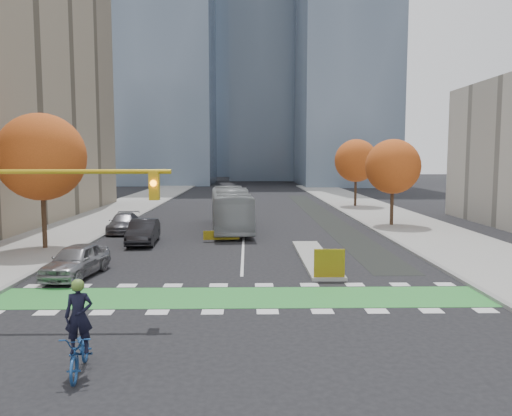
{
  "coord_description": "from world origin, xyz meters",
  "views": [
    {
      "loc": [
        0.27,
        -18.05,
        5.59
      ],
      "look_at": [
        0.72,
        7.51,
        3.0
      ],
      "focal_mm": 35.0,
      "sensor_mm": 36.0,
      "label": 1
    }
  ],
  "objects_px": {
    "tree_west": "(41,157)",
    "bus": "(231,209)",
    "hazard_board": "(329,263)",
    "tree_east_far": "(356,161)",
    "parked_car_a": "(76,260)",
    "parked_car_b": "(143,232)",
    "parked_car_c": "(124,223)",
    "cyclist": "(80,342)",
    "tree_east_near": "(393,167)",
    "traffic_signal_west": "(14,202)"
  },
  "relations": [
    {
      "from": "tree_west",
      "to": "bus",
      "type": "bearing_deg",
      "value": 37.35
    },
    {
      "from": "hazard_board",
      "to": "tree_east_far",
      "type": "height_order",
      "value": "tree_east_far"
    },
    {
      "from": "bus",
      "to": "parked_car_a",
      "type": "xyz_separation_m",
      "value": [
        -6.77,
        -15.22,
        -0.86
      ]
    },
    {
      "from": "bus",
      "to": "parked_car_b",
      "type": "relative_size",
      "value": 2.45
    },
    {
      "from": "hazard_board",
      "to": "parked_car_c",
      "type": "relative_size",
      "value": 0.29
    },
    {
      "from": "cyclist",
      "to": "tree_east_near",
      "type": "bearing_deg",
      "value": 52.15
    },
    {
      "from": "tree_west",
      "to": "tree_east_near",
      "type": "bearing_deg",
      "value": 22.62
    },
    {
      "from": "tree_west",
      "to": "parked_car_a",
      "type": "relative_size",
      "value": 1.82
    },
    {
      "from": "hazard_board",
      "to": "parked_car_b",
      "type": "xyz_separation_m",
      "value": [
        -10.5,
        9.94,
        -0.01
      ]
    },
    {
      "from": "parked_car_b",
      "to": "parked_car_a",
      "type": "bearing_deg",
      "value": -101.35
    },
    {
      "from": "tree_east_far",
      "to": "parked_car_a",
      "type": "xyz_separation_m",
      "value": [
        -20.29,
        -32.85,
        -4.47
      ]
    },
    {
      "from": "cyclist",
      "to": "bus",
      "type": "relative_size",
      "value": 0.21
    },
    {
      "from": "tree_east_near",
      "to": "parked_car_a",
      "type": "distance_m",
      "value": 26.31
    },
    {
      "from": "tree_east_far",
      "to": "cyclist",
      "type": "bearing_deg",
      "value": -110.86
    },
    {
      "from": "parked_car_a",
      "to": "cyclist",
      "type": "bearing_deg",
      "value": -62.89
    },
    {
      "from": "tree_east_far",
      "to": "bus",
      "type": "bearing_deg",
      "value": -127.5
    },
    {
      "from": "tree_east_near",
      "to": "bus",
      "type": "bearing_deg",
      "value": -172.9
    },
    {
      "from": "hazard_board",
      "to": "tree_east_far",
      "type": "xyz_separation_m",
      "value": [
        8.5,
        33.8,
        4.44
      ]
    },
    {
      "from": "tree_east_near",
      "to": "parked_car_b",
      "type": "xyz_separation_m",
      "value": [
        -18.5,
        -7.86,
        -4.08
      ]
    },
    {
      "from": "cyclist",
      "to": "parked_car_a",
      "type": "height_order",
      "value": "cyclist"
    },
    {
      "from": "parked_car_b",
      "to": "hazard_board",
      "type": "bearing_deg",
      "value": -46.62
    },
    {
      "from": "traffic_signal_west",
      "to": "tree_west",
      "type": "bearing_deg",
      "value": 108.02
    },
    {
      "from": "bus",
      "to": "tree_east_far",
      "type": "bearing_deg",
      "value": 47.99
    },
    {
      "from": "cyclist",
      "to": "parked_car_a",
      "type": "relative_size",
      "value": 0.55
    },
    {
      "from": "tree_west",
      "to": "parked_car_c",
      "type": "relative_size",
      "value": 1.69
    },
    {
      "from": "traffic_signal_west",
      "to": "hazard_board",
      "type": "bearing_deg",
      "value": 21.55
    },
    {
      "from": "tree_west",
      "to": "tree_east_far",
      "type": "distance_m",
      "value": 35.73
    },
    {
      "from": "cyclist",
      "to": "hazard_board",
      "type": "bearing_deg",
      "value": 42.67
    },
    {
      "from": "hazard_board",
      "to": "parked_car_c",
      "type": "distance_m",
      "value": 19.81
    },
    {
      "from": "hazard_board",
      "to": "parked_car_c",
      "type": "bearing_deg",
      "value": 131.03
    },
    {
      "from": "traffic_signal_west",
      "to": "tree_east_near",
      "type": "bearing_deg",
      "value": 48.48
    },
    {
      "from": "traffic_signal_west",
      "to": "parked_car_a",
      "type": "height_order",
      "value": "traffic_signal_west"
    },
    {
      "from": "tree_east_near",
      "to": "parked_car_c",
      "type": "relative_size",
      "value": 1.46
    },
    {
      "from": "tree_west",
      "to": "parked_car_b",
      "type": "relative_size",
      "value": 1.72
    },
    {
      "from": "tree_east_far",
      "to": "parked_car_c",
      "type": "height_order",
      "value": "tree_east_far"
    },
    {
      "from": "cyclist",
      "to": "parked_car_c",
      "type": "xyz_separation_m",
      "value": [
        -4.93,
        24.64,
        -0.13
      ]
    },
    {
      "from": "hazard_board",
      "to": "parked_car_a",
      "type": "xyz_separation_m",
      "value": [
        -11.79,
        0.95,
        -0.03
      ]
    },
    {
      "from": "tree_east_far",
      "to": "parked_car_c",
      "type": "distance_m",
      "value": 28.96
    },
    {
      "from": "hazard_board",
      "to": "tree_east_far",
      "type": "bearing_deg",
      "value": 75.88
    },
    {
      "from": "cyclist",
      "to": "parked_car_c",
      "type": "distance_m",
      "value": 25.12
    },
    {
      "from": "bus",
      "to": "parked_car_c",
      "type": "height_order",
      "value": "bus"
    },
    {
      "from": "hazard_board",
      "to": "tree_east_near",
      "type": "xyz_separation_m",
      "value": [
        8.0,
        17.8,
        4.06
      ]
    },
    {
      "from": "hazard_board",
      "to": "parked_car_c",
      "type": "xyz_separation_m",
      "value": [
        -13.0,
        14.94,
        -0.1
      ]
    },
    {
      "from": "tree_east_far",
      "to": "parked_car_b",
      "type": "relative_size",
      "value": 1.6
    },
    {
      "from": "tree_west",
      "to": "cyclist",
      "type": "distance_m",
      "value": 19.79
    },
    {
      "from": "tree_east_near",
      "to": "traffic_signal_west",
      "type": "distance_m",
      "value": 30.08
    },
    {
      "from": "bus",
      "to": "traffic_signal_west",
      "type": "bearing_deg",
      "value": -112.82
    },
    {
      "from": "tree_west",
      "to": "traffic_signal_west",
      "type": "bearing_deg",
      "value": -71.98
    },
    {
      "from": "parked_car_a",
      "to": "parked_car_c",
      "type": "bearing_deg",
      "value": 102.82
    },
    {
      "from": "tree_east_far",
      "to": "parked_car_c",
      "type": "relative_size",
      "value": 1.58
    }
  ]
}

